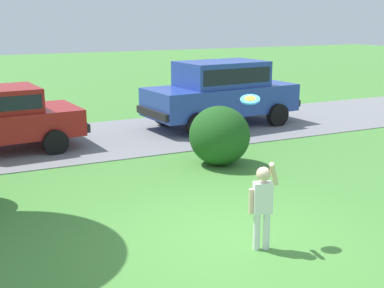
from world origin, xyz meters
name	(u,v)px	position (x,y,z in m)	size (l,w,h in m)	color
ground_plane	(229,238)	(0.00, 0.00, 0.00)	(80.00, 80.00, 0.00)	#478438
driveway_strip	(97,139)	(0.00, 7.02, 0.01)	(28.00, 4.40, 0.02)	slate
shrub_centre_left	(220,136)	(1.78, 3.54, 0.65)	(1.33, 1.37, 1.31)	#1E511C
parked_suv	(221,90)	(3.83, 7.15, 1.08)	(4.84, 2.42, 1.92)	#28429E
child_thrower	(263,201)	(0.23, -0.50, 0.72)	(0.48, 0.24, 1.29)	white
frisbee	(250,99)	(0.27, -0.04, 2.07)	(0.29, 0.28, 0.16)	#337FDB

